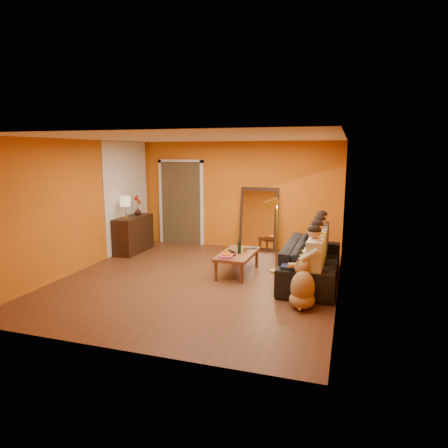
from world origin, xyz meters
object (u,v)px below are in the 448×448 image
(coffee_table, at_px, (237,263))
(person_far_left, at_px, (314,263))
(vase, at_px, (138,211))
(dog, at_px, (303,284))
(person_far_right, at_px, (322,241))
(tumbler, at_px, (245,249))
(laptop, at_px, (251,249))
(mirror_frame, at_px, (259,219))
(sofa, at_px, (311,262))
(person_mid_right, at_px, (320,247))
(person_mid_left, at_px, (317,255))
(wine_bottle, at_px, (239,246))
(floor_lamp, at_px, (277,237))
(sideboard, at_px, (133,234))
(table_lamp, at_px, (125,208))

(coffee_table, bearing_deg, person_far_left, -30.95)
(coffee_table, bearing_deg, vase, 158.78)
(dog, bearing_deg, person_far_right, 105.03)
(tumbler, height_order, laptop, tumbler)
(mirror_frame, height_order, sofa, mirror_frame)
(person_far_right, bearing_deg, vase, 173.58)
(dog, bearing_deg, person_mid_right, 103.59)
(person_mid_left, xyz_separation_m, person_far_right, (0.00, 1.10, 0.00))
(wine_bottle, bearing_deg, floor_lamp, 30.02)
(dog, xyz_separation_m, tumbler, (-1.29, 1.44, 0.11))
(laptop, bearing_deg, person_mid_left, -56.30)
(vase, bearing_deg, person_mid_right, -13.41)
(mirror_frame, xyz_separation_m, laptop, (0.21, -1.65, -0.33))
(vase, bearing_deg, coffee_table, -22.47)
(tumbler, bearing_deg, person_mid_right, 0.27)
(mirror_frame, xyz_separation_m, wine_bottle, (0.08, -2.05, -0.18))
(person_mid_right, bearing_deg, coffee_table, -175.32)
(person_far_left, distance_m, wine_bottle, 1.76)
(person_mid_left, bearing_deg, sideboard, 162.93)
(person_far_left, bearing_deg, wine_bottle, 148.31)
(floor_lamp, height_order, vase, floor_lamp)
(sofa, bearing_deg, laptop, 75.34)
(coffee_table, height_order, dog, dog)
(mirror_frame, relative_size, sideboard, 1.29)
(coffee_table, bearing_deg, sideboard, 163.24)
(person_far_right, bearing_deg, sofa, -101.31)
(sideboard, xyz_separation_m, person_mid_right, (4.37, -0.79, 0.18))
(mirror_frame, height_order, dog, mirror_frame)
(dog, distance_m, person_far_right, 2.02)
(sofa, bearing_deg, coffee_table, 91.08)
(sideboard, xyz_separation_m, table_lamp, (0.00, -0.30, 0.68))
(person_far_right, bearing_deg, dog, -93.79)
(person_mid_left, height_order, wine_bottle, person_mid_left)
(coffee_table, height_order, person_mid_right, person_mid_right)
(wine_bottle, bearing_deg, dog, -42.99)
(sideboard, distance_m, table_lamp, 0.74)
(floor_lamp, xyz_separation_m, tumbler, (-0.59, -0.21, -0.25))
(person_far_right, height_order, wine_bottle, person_far_right)
(person_far_left, height_order, laptop, person_far_left)
(sideboard, bearing_deg, tumbler, -15.17)
(table_lamp, height_order, wine_bottle, table_lamp)
(person_mid_left, relative_size, tumbler, 11.81)
(dog, bearing_deg, sofa, 108.72)
(sideboard, relative_size, laptop, 4.02)
(person_mid_right, bearing_deg, floor_lamp, 166.47)
(person_far_left, xyz_separation_m, vase, (-4.37, 2.14, 0.33))
(wine_bottle, bearing_deg, person_far_left, -31.69)
(sofa, bearing_deg, floor_lamp, 66.95)
(sofa, height_order, laptop, sofa)
(person_far_right, distance_m, vase, 4.41)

